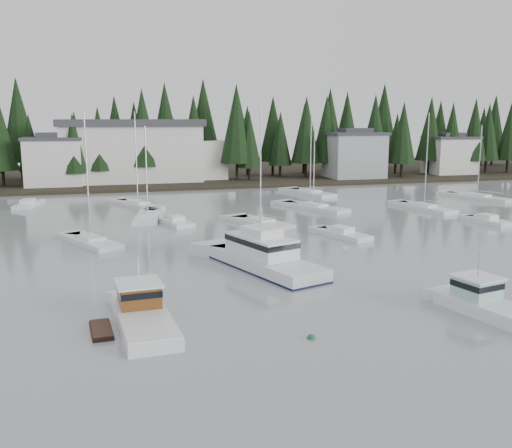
{
  "coord_description": "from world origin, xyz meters",
  "views": [
    {
      "loc": [
        -10.03,
        -21.78,
        11.62
      ],
      "look_at": [
        2.64,
        25.49,
        2.5
      ],
      "focal_mm": 40.0,
      "sensor_mm": 36.0,
      "label": 1
    }
  ],
  "objects_px": {
    "sailboat_10": "(148,218)",
    "runabout_2": "(487,222)",
    "house_east_a": "(354,154)",
    "sailboat_6": "(477,198)",
    "sailboat_7": "(260,224)",
    "runabout_1": "(342,235)",
    "runabout_4": "(176,224)",
    "harbor_inn": "(143,151)",
    "sailboat_4": "(310,194)",
    "cabin_cruiser_center": "(264,259)",
    "sailboat_5": "(138,206)",
    "sailboat_8": "(424,209)",
    "runabout_3": "(28,206)",
    "lobster_boat_brown": "(141,317)",
    "sailboat_11": "(313,209)",
    "sailboat_9": "(91,243)",
    "house_east_b": "(450,154)",
    "lobster_boat_teal": "(491,307)",
    "house_west": "(54,160)"
  },
  "relations": [
    {
      "from": "sailboat_10",
      "to": "runabout_2",
      "type": "relative_size",
      "value": 1.86
    },
    {
      "from": "harbor_inn",
      "to": "sailboat_5",
      "type": "bearing_deg",
      "value": -95.87
    },
    {
      "from": "cabin_cruiser_center",
      "to": "runabout_1",
      "type": "relative_size",
      "value": 1.76
    },
    {
      "from": "runabout_3",
      "to": "house_east_b",
      "type": "bearing_deg",
      "value": -62.12
    },
    {
      "from": "sailboat_6",
      "to": "sailboat_9",
      "type": "xyz_separation_m",
      "value": [
        -54.02,
        -16.98,
        0.02
      ]
    },
    {
      "from": "sailboat_9",
      "to": "sailboat_11",
      "type": "distance_m",
      "value": 31.04
    },
    {
      "from": "cabin_cruiser_center",
      "to": "sailboat_5",
      "type": "relative_size",
      "value": 0.94
    },
    {
      "from": "lobster_boat_brown",
      "to": "runabout_1",
      "type": "distance_m",
      "value": 28.85
    },
    {
      "from": "runabout_1",
      "to": "runabout_4",
      "type": "distance_m",
      "value": 18.53
    },
    {
      "from": "runabout_2",
      "to": "sailboat_7",
      "type": "bearing_deg",
      "value": 66.69
    },
    {
      "from": "sailboat_6",
      "to": "sailboat_8",
      "type": "xyz_separation_m",
      "value": [
        -12.78,
        -6.73,
        0.02
      ]
    },
    {
      "from": "house_east_b",
      "to": "runabout_3",
      "type": "relative_size",
      "value": 1.47
    },
    {
      "from": "sailboat_4",
      "to": "lobster_boat_brown",
      "type": "bearing_deg",
      "value": 134.09
    },
    {
      "from": "harbor_inn",
      "to": "sailboat_4",
      "type": "bearing_deg",
      "value": -42.85
    },
    {
      "from": "sailboat_5",
      "to": "sailboat_8",
      "type": "bearing_deg",
      "value": -134.75
    },
    {
      "from": "sailboat_5",
      "to": "sailboat_6",
      "type": "relative_size",
      "value": 1.17
    },
    {
      "from": "sailboat_9",
      "to": "runabout_4",
      "type": "distance_m",
      "value": 11.88
    },
    {
      "from": "sailboat_10",
      "to": "sailboat_9",
      "type": "bearing_deg",
      "value": 162.99
    },
    {
      "from": "sailboat_10",
      "to": "harbor_inn",
      "type": "bearing_deg",
      "value": 6.26
    },
    {
      "from": "harbor_inn",
      "to": "sailboat_9",
      "type": "relative_size",
      "value": 2.31
    },
    {
      "from": "harbor_inn",
      "to": "sailboat_6",
      "type": "height_order",
      "value": "harbor_inn"
    },
    {
      "from": "runabout_1",
      "to": "sailboat_9",
      "type": "bearing_deg",
      "value": 63.44
    },
    {
      "from": "lobster_boat_brown",
      "to": "sailboat_6",
      "type": "xyz_separation_m",
      "value": [
        50.88,
        39.7,
        -0.42
      ]
    },
    {
      "from": "lobster_boat_brown",
      "to": "cabin_cruiser_center",
      "type": "xyz_separation_m",
      "value": [
        10.12,
        10.01,
        0.28
      ]
    },
    {
      "from": "lobster_boat_teal",
      "to": "runabout_2",
      "type": "xyz_separation_m",
      "value": [
        19.41,
        26.24,
        -0.36
      ]
    },
    {
      "from": "sailboat_4",
      "to": "sailboat_5",
      "type": "xyz_separation_m",
      "value": [
        -26.46,
        -5.71,
        0.01
      ]
    },
    {
      "from": "sailboat_5",
      "to": "runabout_2",
      "type": "bearing_deg",
      "value": -147.39
    },
    {
      "from": "sailboat_6",
      "to": "sailboat_10",
      "type": "bearing_deg",
      "value": 76.7
    },
    {
      "from": "house_east_a",
      "to": "sailboat_7",
      "type": "relative_size",
      "value": 0.76
    },
    {
      "from": "harbor_inn",
      "to": "lobster_boat_brown",
      "type": "distance_m",
      "value": 72.94
    },
    {
      "from": "house_west",
      "to": "sailboat_10",
      "type": "height_order",
      "value": "sailboat_10"
    },
    {
      "from": "house_east_a",
      "to": "runabout_4",
      "type": "relative_size",
      "value": 1.76
    },
    {
      "from": "lobster_boat_teal",
      "to": "runabout_2",
      "type": "bearing_deg",
      "value": -48.98
    },
    {
      "from": "lobster_boat_teal",
      "to": "sailboat_4",
      "type": "relative_size",
      "value": 0.63
    },
    {
      "from": "house_east_a",
      "to": "runabout_1",
      "type": "relative_size",
      "value": 1.52
    },
    {
      "from": "house_east_a",
      "to": "sailboat_6",
      "type": "bearing_deg",
      "value": -77.1
    },
    {
      "from": "sailboat_7",
      "to": "runabout_4",
      "type": "bearing_deg",
      "value": 51.86
    },
    {
      "from": "runabout_1",
      "to": "runabout_4",
      "type": "bearing_deg",
      "value": 35.03
    },
    {
      "from": "runabout_2",
      "to": "sailboat_9",
      "type": "bearing_deg",
      "value": 78.88
    },
    {
      "from": "cabin_cruiser_center",
      "to": "sailboat_4",
      "type": "distance_m",
      "value": 44.81
    },
    {
      "from": "sailboat_6",
      "to": "cabin_cruiser_center",
      "type": "bearing_deg",
      "value": 107.24
    },
    {
      "from": "harbor_inn",
      "to": "sailboat_7",
      "type": "relative_size",
      "value": 2.11
    },
    {
      "from": "sailboat_8",
      "to": "sailboat_5",
      "type": "bearing_deg",
      "value": 61.02
    },
    {
      "from": "sailboat_6",
      "to": "runabout_2",
      "type": "xyz_separation_m",
      "value": [
        -11.2,
        -17.28,
        0.08
      ]
    },
    {
      "from": "lobster_boat_brown",
      "to": "cabin_cruiser_center",
      "type": "distance_m",
      "value": 14.24
    },
    {
      "from": "house_east_a",
      "to": "cabin_cruiser_center",
      "type": "distance_m",
      "value": 67.64
    },
    {
      "from": "sailboat_8",
      "to": "runabout_3",
      "type": "xyz_separation_m",
      "value": [
        -49.72,
        15.76,
        0.06
      ]
    },
    {
      "from": "house_east_b",
      "to": "sailboat_10",
      "type": "xyz_separation_m",
      "value": [
        -63.26,
        -35.13,
        -4.35
      ]
    },
    {
      "from": "house_west",
      "to": "sailboat_8",
      "type": "relative_size",
      "value": 0.74
    },
    {
      "from": "lobster_boat_brown",
      "to": "sailboat_11",
      "type": "distance_m",
      "value": 44.34
    }
  ]
}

